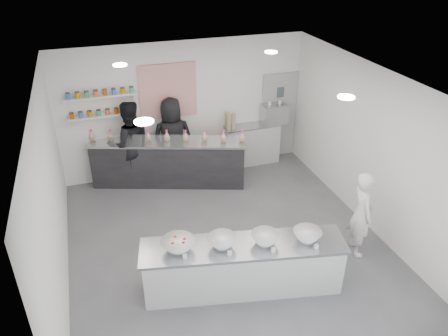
# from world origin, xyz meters

# --- Properties ---
(floor) EXTENTS (6.00, 6.00, 0.00)m
(floor) POSITION_xyz_m (0.00, 0.00, 0.00)
(floor) COLOR #515156
(floor) RESTS_ON ground
(ceiling) EXTENTS (6.00, 6.00, 0.00)m
(ceiling) POSITION_xyz_m (0.00, 0.00, 3.00)
(ceiling) COLOR white
(ceiling) RESTS_ON floor
(back_wall) EXTENTS (5.50, 0.00, 5.50)m
(back_wall) POSITION_xyz_m (0.00, 3.00, 1.50)
(back_wall) COLOR white
(back_wall) RESTS_ON floor
(left_wall) EXTENTS (0.00, 6.00, 6.00)m
(left_wall) POSITION_xyz_m (-2.75, 0.00, 1.50)
(left_wall) COLOR white
(left_wall) RESTS_ON floor
(right_wall) EXTENTS (0.00, 6.00, 6.00)m
(right_wall) POSITION_xyz_m (2.75, 0.00, 1.50)
(right_wall) COLOR white
(right_wall) RESTS_ON floor
(back_door) EXTENTS (0.88, 0.04, 2.10)m
(back_door) POSITION_xyz_m (2.30, 2.97, 1.05)
(back_door) COLOR #9A9A97
(back_door) RESTS_ON floor
(pattern_panel) EXTENTS (1.25, 0.03, 1.20)m
(pattern_panel) POSITION_xyz_m (-0.35, 2.98, 1.95)
(pattern_panel) COLOR #D1433F
(pattern_panel) RESTS_ON back_wall
(jar_shelf_lower) EXTENTS (1.45, 0.22, 0.04)m
(jar_shelf_lower) POSITION_xyz_m (-1.75, 2.90, 1.60)
(jar_shelf_lower) COLOR silver
(jar_shelf_lower) RESTS_ON back_wall
(jar_shelf_upper) EXTENTS (1.45, 0.22, 0.04)m
(jar_shelf_upper) POSITION_xyz_m (-1.75, 2.90, 2.02)
(jar_shelf_upper) COLOR silver
(jar_shelf_upper) RESTS_ON back_wall
(preserve_jars) EXTENTS (1.45, 0.10, 0.56)m
(preserve_jars) POSITION_xyz_m (-1.75, 2.88, 1.88)
(preserve_jars) COLOR #C14201
(preserve_jars) RESTS_ON jar_shelf_lower
(downlight_0) EXTENTS (0.24, 0.24, 0.02)m
(downlight_0) POSITION_xyz_m (-1.40, -1.00, 2.98)
(downlight_0) COLOR white
(downlight_0) RESTS_ON ceiling
(downlight_1) EXTENTS (0.24, 0.24, 0.02)m
(downlight_1) POSITION_xyz_m (1.40, -1.00, 2.98)
(downlight_1) COLOR white
(downlight_1) RESTS_ON ceiling
(downlight_2) EXTENTS (0.24, 0.24, 0.02)m
(downlight_2) POSITION_xyz_m (-1.40, 1.60, 2.98)
(downlight_2) COLOR white
(downlight_2) RESTS_ON ceiling
(downlight_3) EXTENTS (0.24, 0.24, 0.02)m
(downlight_3) POSITION_xyz_m (1.40, 1.60, 2.98)
(downlight_3) COLOR white
(downlight_3) RESTS_ON ceiling
(prep_counter) EXTENTS (3.19, 1.32, 0.85)m
(prep_counter) POSITION_xyz_m (-0.11, -1.11, 0.42)
(prep_counter) COLOR beige
(prep_counter) RESTS_ON floor
(back_bar) EXTENTS (3.36, 1.66, 1.03)m
(back_bar) POSITION_xyz_m (-0.53, 2.44, 0.52)
(back_bar) COLOR black
(back_bar) RESTS_ON floor
(sneeze_guard) EXTENTS (3.12, 1.08, 0.28)m
(sneeze_guard) POSITION_xyz_m (-0.63, 2.16, 1.18)
(sneeze_guard) COLOR white
(sneeze_guard) RESTS_ON back_bar
(espresso_ledge) EXTENTS (1.32, 0.42, 0.98)m
(espresso_ledge) POSITION_xyz_m (1.55, 2.78, 0.49)
(espresso_ledge) COLOR beige
(espresso_ledge) RESTS_ON floor
(espresso_machine) EXTENTS (0.57, 0.40, 0.44)m
(espresso_machine) POSITION_xyz_m (2.09, 2.78, 1.20)
(espresso_machine) COLOR #93969E
(espresso_machine) RESTS_ON espresso_ledge
(cup_stacks) EXTENTS (0.24, 0.24, 0.38)m
(cup_stacks) POSITION_xyz_m (1.00, 2.78, 1.17)
(cup_stacks) COLOR tan
(cup_stacks) RESTS_ON espresso_ledge
(prep_bowls) EXTENTS (2.45, 1.01, 0.18)m
(prep_bowls) POSITION_xyz_m (-0.11, -1.11, 0.94)
(prep_bowls) COLOR white
(prep_bowls) RESTS_ON prep_counter
(label_cards) EXTENTS (2.01, 0.04, 0.07)m
(label_cards) POSITION_xyz_m (0.00, -1.64, 0.88)
(label_cards) COLOR white
(label_cards) RESTS_ON prep_counter
(cookie_bags) EXTENTS (3.20, 1.21, 0.26)m
(cookie_bags) POSITION_xyz_m (-0.53, 2.44, 1.16)
(cookie_bags) COLOR pink
(cookie_bags) RESTS_ON back_bar
(woman_prep) EXTENTS (0.49, 0.64, 1.58)m
(woman_prep) POSITION_xyz_m (2.11, -0.88, 0.79)
(woman_prep) COLOR white
(woman_prep) RESTS_ON floor
(staff_left) EXTENTS (0.97, 0.77, 1.93)m
(staff_left) POSITION_xyz_m (-1.30, 2.69, 0.96)
(staff_left) COLOR black
(staff_left) RESTS_ON floor
(staff_right) EXTENTS (0.95, 0.64, 1.89)m
(staff_right) POSITION_xyz_m (-0.37, 2.69, 0.94)
(staff_right) COLOR black
(staff_right) RESTS_ON floor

